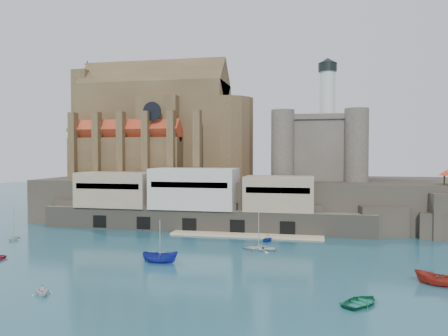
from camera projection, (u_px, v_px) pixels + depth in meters
name	position (u px, v px, depth m)	size (l,w,h in m)	color
ground	(216.00, 257.00, 68.40)	(300.00, 300.00, 0.00)	#1A4857
promontory	(251.00, 199.00, 106.79)	(100.00, 36.00, 10.00)	#29241F
quay	(193.00, 201.00, 92.84)	(70.00, 12.00, 13.05)	#6B6455
church	(161.00, 131.00, 113.50)	(47.00, 25.93, 30.51)	#503E25
castle_keep	(319.00, 145.00, 104.67)	(21.20, 21.20, 29.30)	#4D453C
boat_1	(42.00, 294.00, 50.39)	(2.65, 1.62, 3.07)	silver
boat_2	(160.00, 263.00, 64.74)	(2.03, 2.09, 5.40)	#1D2797
boat_3	(361.00, 304.00, 47.00)	(3.88, 1.12, 5.43)	#136942
boat_4	(14.00, 240.00, 81.75)	(2.68, 1.63, 3.10)	white
boat_5	(437.00, 286.00, 53.60)	(1.99, 2.04, 5.28)	maroon
boat_6	(259.00, 250.00, 73.14)	(4.00, 1.16, 5.60)	silver
boat_7	(267.00, 241.00, 80.38)	(2.61, 1.59, 3.02)	navy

